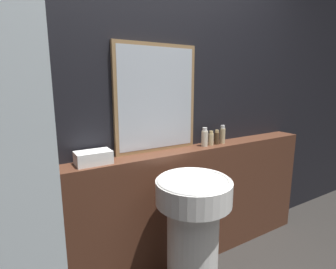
# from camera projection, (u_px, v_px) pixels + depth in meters

# --- Properties ---
(wall_back) EXTENTS (8.00, 0.06, 2.50)m
(wall_back) POSITION_uv_depth(u_px,v_px,m) (158.00, 109.00, 1.94)
(wall_back) COLOR black
(wall_back) RESTS_ON ground_plane
(vanity_counter) EXTENTS (2.80, 0.19, 0.95)m
(vanity_counter) POSITION_uv_depth(u_px,v_px,m) (167.00, 212.00, 1.99)
(vanity_counter) COLOR #512D1E
(vanity_counter) RESTS_ON ground_plane
(pedestal_sink) EXTENTS (0.46, 0.46, 0.88)m
(pedestal_sink) POSITION_uv_depth(u_px,v_px,m) (193.00, 236.00, 1.63)
(pedestal_sink) COLOR white
(pedestal_sink) RESTS_ON ground_plane
(mirror) EXTENTS (0.64, 0.03, 0.76)m
(mirror) POSITION_uv_depth(u_px,v_px,m) (157.00, 99.00, 1.86)
(mirror) COLOR #937047
(mirror) RESTS_ON vanity_counter
(towel_stack) EXTENTS (0.22, 0.13, 0.08)m
(towel_stack) POSITION_uv_depth(u_px,v_px,m) (93.00, 158.00, 1.62)
(towel_stack) COLOR white
(towel_stack) RESTS_ON vanity_counter
(shampoo_bottle) EXTENTS (0.05, 0.05, 0.15)m
(shampoo_bottle) POSITION_uv_depth(u_px,v_px,m) (205.00, 138.00, 2.06)
(shampoo_bottle) COLOR beige
(shampoo_bottle) RESTS_ON vanity_counter
(conditioner_bottle) EXTENTS (0.04, 0.04, 0.12)m
(conditioner_bottle) POSITION_uv_depth(u_px,v_px,m) (211.00, 139.00, 2.09)
(conditioner_bottle) COLOR #C6B284
(conditioner_bottle) RESTS_ON vanity_counter
(lotion_bottle) EXTENTS (0.04, 0.04, 0.12)m
(lotion_bottle) POSITION_uv_depth(u_px,v_px,m) (217.00, 138.00, 2.12)
(lotion_bottle) COLOR #4C3823
(lotion_bottle) RESTS_ON vanity_counter
(body_wash_bottle) EXTENTS (0.04, 0.04, 0.15)m
(body_wash_bottle) POSITION_uv_depth(u_px,v_px,m) (222.00, 135.00, 2.15)
(body_wash_bottle) COLOR #C6B284
(body_wash_bottle) RESTS_ON vanity_counter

